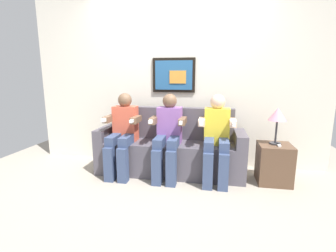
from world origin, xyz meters
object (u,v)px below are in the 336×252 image
table_lamp (278,116)px  spare_remote_on_table (279,145)px  person_in_middle (168,133)px  person_on_left (123,131)px  couch (170,151)px  person_on_right (217,135)px  side_table_right (274,164)px

table_lamp → spare_remote_on_table: size_ratio=3.54×
person_in_middle → person_on_left: bearing=180.0°
couch → table_lamp: size_ratio=4.36×
person_in_middle → person_on_right: 0.63m
couch → person_on_left: bearing=-165.0°
person_on_right → table_lamp: (0.73, 0.08, 0.25)m
couch → person_on_right: bearing=-15.0°
person_on_left → person_in_middle: (0.63, 0.00, 0.00)m
couch → spare_remote_on_table: size_ratio=15.44×
table_lamp → person_on_left: bearing=-177.7°
couch → person_in_middle: (-0.00, -0.17, 0.29)m
couch → side_table_right: bearing=-4.5°
table_lamp → person_on_right: bearing=-173.7°
person_on_right → table_lamp: 0.77m
side_table_right → table_lamp: size_ratio=1.09×
couch → person_in_middle: 0.34m
couch → person_on_right: 0.71m
side_table_right → person_on_right: bearing=-175.2°
person_on_right → side_table_right: bearing=4.8°
person_on_right → couch: bearing=165.0°
side_table_right → person_on_left: bearing=-178.2°
person_in_middle → table_lamp: person_in_middle is taller
couch → person_on_right: size_ratio=1.81×
person_in_middle → side_table_right: size_ratio=2.22×
side_table_right → table_lamp: (-0.00, 0.02, 0.61)m
person_on_left → person_on_right: bearing=0.0°
side_table_right → spare_remote_on_table: size_ratio=3.85×
spare_remote_on_table → person_on_right: bearing=-179.2°
person_in_middle → table_lamp: (1.35, 0.08, 0.25)m
person_in_middle → person_on_right: same height
table_lamp → spare_remote_on_table: 0.36m
person_on_left → person_on_right: same height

